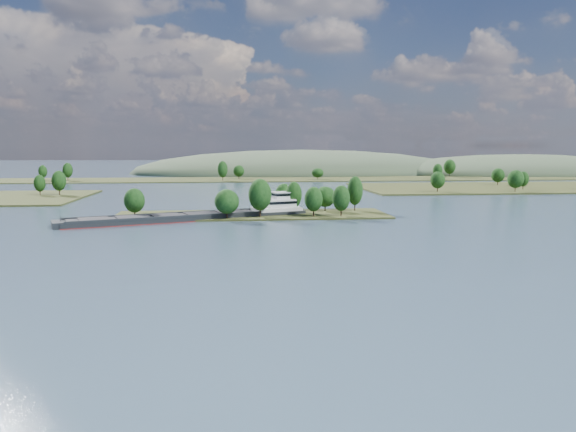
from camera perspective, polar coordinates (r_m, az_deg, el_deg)
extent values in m
plane|color=#374D60|center=(148.60, -2.73, -2.81)|extent=(1800.00, 1800.00, 0.00)
cube|color=#2C3216|center=(207.89, -3.66, 0.04)|extent=(100.00, 30.00, 1.20)
cylinder|color=black|center=(200.94, 2.61, 0.47)|extent=(0.50, 0.50, 3.47)
ellipsoid|color=black|center=(200.48, 2.62, 1.72)|extent=(6.61, 6.61, 8.92)
cylinder|color=black|center=(217.28, -0.42, 0.98)|extent=(0.50, 0.50, 3.50)
ellipsoid|color=black|center=(216.84, -0.42, 2.15)|extent=(7.01, 7.01, 9.01)
cylinder|color=black|center=(199.67, -2.85, 0.56)|extent=(0.50, 0.50, 4.43)
ellipsoid|color=black|center=(199.10, -2.86, 2.17)|extent=(8.29, 8.29, 11.38)
cylinder|color=black|center=(212.78, -1.02, 0.75)|extent=(0.50, 0.50, 2.75)
ellipsoid|color=black|center=(212.42, -1.02, 1.69)|extent=(5.70, 5.70, 7.07)
cylinder|color=black|center=(195.88, -6.21, 0.24)|extent=(0.50, 0.50, 3.33)
ellipsoid|color=black|center=(195.42, -6.23, 1.47)|extent=(8.62, 8.62, 8.56)
cylinder|color=black|center=(205.07, -15.31, 0.34)|extent=(0.50, 0.50, 3.37)
ellipsoid|color=black|center=(204.63, -15.35, 1.54)|extent=(7.39, 7.39, 8.67)
cylinder|color=black|center=(210.74, 0.60, 0.84)|extent=(0.50, 0.50, 3.88)
ellipsoid|color=black|center=(210.25, 0.60, 2.18)|extent=(6.03, 6.03, 9.97)
cylinder|color=black|center=(219.54, 6.80, 1.12)|extent=(0.50, 0.50, 4.41)
ellipsoid|color=black|center=(219.03, 6.82, 2.58)|extent=(6.14, 6.14, 11.34)
cylinder|color=black|center=(202.54, 5.41, 0.52)|extent=(0.50, 0.50, 3.63)
ellipsoid|color=black|center=(202.06, 5.42, 1.82)|extent=(6.44, 6.44, 9.33)
cylinder|color=black|center=(217.82, 3.78, 0.93)|extent=(0.50, 0.50, 3.11)
ellipsoid|color=black|center=(217.43, 3.79, 1.97)|extent=(8.33, 8.33, 8.00)
cylinder|color=black|center=(308.97, -22.20, 2.38)|extent=(0.50, 0.50, 4.06)
ellipsoid|color=black|center=(308.63, -22.25, 3.34)|extent=(7.22, 7.22, 10.45)
cylinder|color=black|center=(312.24, -23.88, 2.28)|extent=(0.50, 0.50, 3.38)
ellipsoid|color=black|center=(311.95, -23.92, 3.06)|extent=(5.71, 5.71, 8.69)
cylinder|color=black|center=(316.34, 14.94, 2.73)|extent=(0.50, 0.50, 3.63)
ellipsoid|color=black|center=(316.04, 14.97, 3.56)|extent=(7.88, 7.88, 9.32)
cylinder|color=black|center=(330.27, 22.08, 2.64)|extent=(0.50, 0.50, 3.88)
ellipsoid|color=black|center=(329.96, 22.12, 3.50)|extent=(8.75, 8.75, 9.99)
cylinder|color=black|center=(349.41, 22.76, 2.79)|extent=(0.50, 0.50, 3.40)
ellipsoid|color=black|center=(349.15, 22.80, 3.50)|extent=(6.07, 6.07, 8.74)
cylinder|color=black|center=(381.54, 20.53, 3.22)|extent=(0.50, 0.50, 3.53)
ellipsoid|color=black|center=(381.30, 20.56, 3.90)|extent=(8.31, 8.31, 9.08)
cube|color=#2C3216|center=(426.99, -4.85, 3.68)|extent=(900.00, 60.00, 1.20)
cylinder|color=black|center=(447.38, -23.62, 3.58)|extent=(0.50, 0.50, 3.66)
ellipsoid|color=black|center=(447.16, -23.65, 4.17)|extent=(6.20, 6.20, 9.42)
cylinder|color=black|center=(435.96, 14.94, 3.87)|extent=(0.50, 0.50, 3.86)
ellipsoid|color=black|center=(435.72, 14.96, 4.51)|extent=(7.13, 7.13, 9.93)
cylinder|color=black|center=(429.90, -5.02, 4.01)|extent=(0.50, 0.50, 3.42)
ellipsoid|color=black|center=(429.69, -5.02, 4.59)|extent=(8.49, 8.49, 8.81)
cylinder|color=black|center=(475.34, 16.07, 4.13)|extent=(0.50, 0.50, 4.64)
ellipsoid|color=black|center=(475.10, 16.10, 4.84)|extent=(9.54, 9.54, 11.93)
cylinder|color=black|center=(438.03, -21.45, 3.65)|extent=(0.50, 0.50, 4.23)
ellipsoid|color=black|center=(437.78, -21.48, 4.36)|extent=(7.15, 7.15, 10.88)
cylinder|color=black|center=(422.93, 3.02, 3.93)|extent=(0.50, 0.50, 2.76)
ellipsoid|color=black|center=(422.75, 3.03, 4.40)|extent=(9.05, 9.05, 7.09)
cylinder|color=black|center=(408.49, -6.64, 3.91)|extent=(0.50, 0.50, 4.67)
ellipsoid|color=black|center=(408.20, -6.66, 4.75)|extent=(7.28, 7.28, 12.02)
ellipsoid|color=#374731|center=(564.52, 22.48, 4.00)|extent=(260.00, 140.00, 36.00)
ellipsoid|color=#374731|center=(531.15, 1.44, 4.38)|extent=(320.00, 160.00, 44.00)
cube|color=black|center=(198.23, -9.89, -0.25)|extent=(83.70, 38.78, 2.34)
cube|color=maroon|center=(198.29, -9.89, -0.38)|extent=(83.97, 39.06, 0.27)
cube|color=black|center=(200.97, -12.64, 0.21)|extent=(62.23, 22.70, 0.85)
cube|color=black|center=(190.90, -11.93, -0.13)|extent=(62.23, 22.70, 0.85)
cube|color=black|center=(195.95, -12.30, 0.00)|extent=(63.32, 30.59, 0.32)
cube|color=black|center=(191.92, -19.11, -0.28)|extent=(11.96, 11.45, 0.37)
cube|color=black|center=(193.57, -15.67, -0.09)|extent=(11.96, 11.45, 0.37)
cube|color=black|center=(195.91, -12.30, 0.09)|extent=(11.96, 11.45, 0.37)
cube|color=black|center=(198.91, -9.02, 0.27)|extent=(11.96, 11.45, 0.37)
cube|color=black|center=(202.54, -5.85, 0.45)|extent=(11.96, 11.45, 0.37)
cube|color=black|center=(191.16, -22.42, -0.83)|extent=(6.24, 10.09, 2.13)
cylinder|color=black|center=(191.03, -22.12, -0.37)|extent=(0.33, 0.33, 2.34)
cube|color=silver|center=(209.31, -1.19, 0.74)|extent=(19.47, 15.37, 1.28)
cube|color=silver|center=(209.52, -0.92, 1.34)|extent=(12.89, 11.61, 3.19)
cube|color=black|center=(209.48, -0.92, 1.45)|extent=(13.16, 11.88, 0.96)
cube|color=silver|center=(209.70, -0.66, 2.10)|extent=(8.17, 8.17, 2.34)
cube|color=black|center=(209.67, -0.66, 2.22)|extent=(8.44, 8.44, 0.85)
cube|color=silver|center=(209.60, -0.66, 2.45)|extent=(8.71, 8.71, 0.21)
cylinder|color=silver|center=(210.63, -0.01, 2.82)|extent=(0.27, 0.27, 2.77)
cylinder|color=black|center=(210.73, -2.08, 2.53)|extent=(0.68, 0.68, 1.28)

